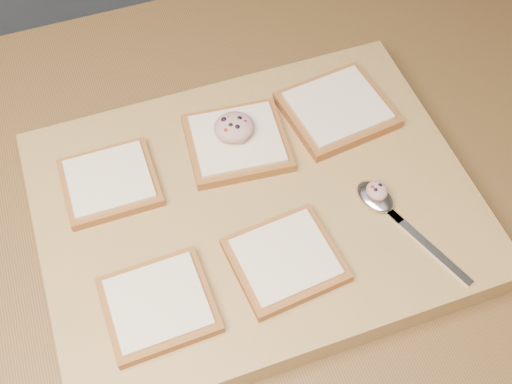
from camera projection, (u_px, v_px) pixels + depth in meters
island_counter at (161, 347)px, 1.19m from camera, size 2.00×0.80×0.90m
cutting_board at (256, 208)px, 0.81m from camera, size 0.53×0.40×0.04m
bread_far_left at (110, 182)px, 0.79m from camera, size 0.11×0.10×0.02m
bread_far_center at (237, 142)px, 0.83m from camera, size 0.14×0.13×0.02m
bread_far_right at (337, 109)px, 0.86m from camera, size 0.15×0.14×0.02m
bread_near_left at (158, 304)px, 0.70m from camera, size 0.12×0.11×0.02m
bread_near_center at (285, 259)px, 0.73m from camera, size 0.13×0.12×0.02m
tuna_salad_dollop at (234, 127)px, 0.81m from camera, size 0.05×0.05×0.02m
spoon at (383, 204)px, 0.78m from camera, size 0.08×0.17×0.01m
spoon_salad at (377, 190)px, 0.77m from camera, size 0.03×0.03×0.02m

